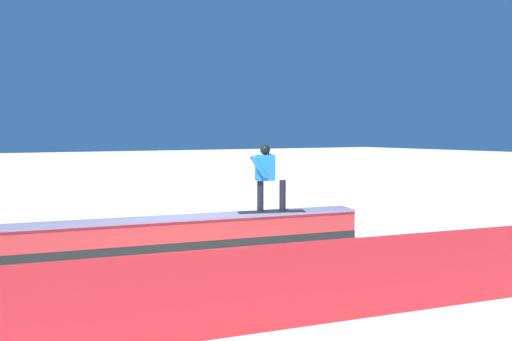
% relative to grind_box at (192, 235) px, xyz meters
% --- Properties ---
extents(ground_plane, '(120.00, 120.00, 0.00)m').
position_rel_grind_box_xyz_m(ground_plane, '(0.00, 0.00, -0.33)').
color(ground_plane, white).
extents(grind_box, '(7.25, 2.04, 0.72)m').
position_rel_grind_box_xyz_m(grind_box, '(0.00, 0.00, 0.00)').
color(grind_box, red).
rests_on(grind_box, ground_plane).
extents(snowboarder, '(1.48, 0.73, 1.47)m').
position_rel_grind_box_xyz_m(snowboarder, '(-1.61, 0.31, 1.19)').
color(snowboarder, black).
rests_on(snowboarder, grind_box).
extents(safety_fence, '(13.37, 2.70, 1.06)m').
position_rel_grind_box_xyz_m(safety_fence, '(0.00, 4.24, 0.21)').
color(safety_fence, red).
rests_on(safety_fence, ground_plane).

